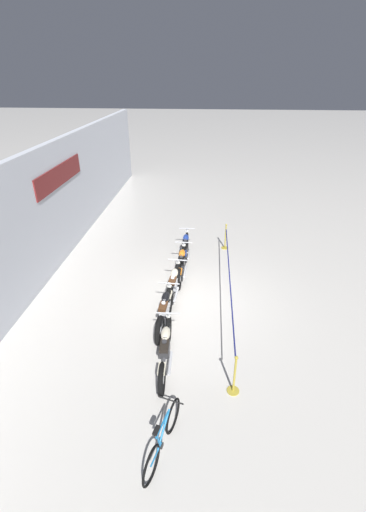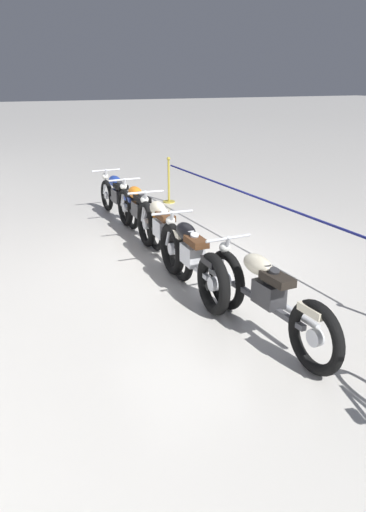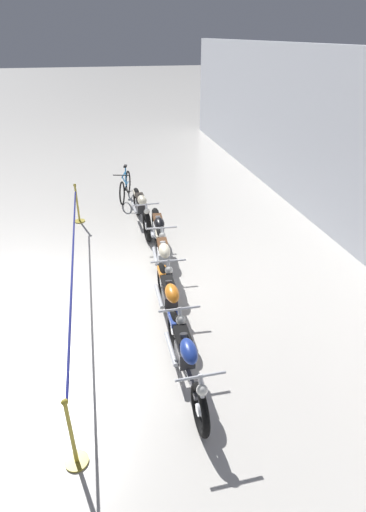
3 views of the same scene
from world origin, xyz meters
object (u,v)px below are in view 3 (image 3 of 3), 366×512
object	(u,v)px
motorcycle_cream_2	(164,261)
stanchion_mid_left	(73,442)
motorcycle_orange_3	(170,303)
motorcycle_blue_4	(186,359)
motorcycle_cream_0	(142,210)
bicycle	(125,186)
motorcycle_black_1	(159,234)
stanchion_far_left	(75,235)

from	to	relation	value
motorcycle_cream_2	stanchion_mid_left	xyz separation A→B (m)	(3.61, -1.69, -0.13)
motorcycle_cream_2	motorcycle_orange_3	bearing A→B (deg)	-5.57
motorcycle_cream_2	motorcycle_blue_4	distance (m)	2.71
motorcycle_cream_0	stanchion_mid_left	world-z (taller)	stanchion_mid_left
stanchion_mid_left	bicycle	bearing A→B (deg)	170.80
motorcycle_black_1	motorcycle_cream_2	bearing A→B (deg)	-5.04
motorcycle_cream_2	motorcycle_blue_4	world-z (taller)	motorcycle_cream_2
motorcycle_cream_2	stanchion_mid_left	world-z (taller)	stanchion_mid_left
stanchion_far_left	motorcycle_orange_3	bearing A→B (deg)	31.58
stanchion_far_left	stanchion_mid_left	distance (m)	4.78
motorcycle_cream_0	stanchion_mid_left	distance (m)	6.54
bicycle	motorcycle_cream_2	bearing A→B (deg)	3.66
motorcycle_cream_2	motorcycle_cream_0	bearing A→B (deg)	-178.08
motorcycle_orange_3	stanchion_far_left	xyz separation A→B (m)	(-2.53, -1.56, 0.22)
motorcycle_cream_0	motorcycle_orange_3	world-z (taller)	motorcycle_cream_0
stanchion_far_left	motorcycle_blue_4	bearing A→B (deg)	21.51
motorcycle_orange_3	motorcycle_cream_0	bearing A→B (deg)	179.40
motorcycle_blue_4	bicycle	size ratio (longest dim) A/B	1.35
motorcycle_cream_0	stanchion_far_left	size ratio (longest dim) A/B	0.34
bicycle	stanchion_mid_left	distance (m)	8.62
motorcycle_cream_2	motorcycle_blue_4	size ratio (longest dim) A/B	1.09
motorcycle_cream_0	bicycle	xyz separation A→B (m)	(-2.17, -0.22, -0.10)
motorcycle_cream_2	bicycle	size ratio (longest dim) A/B	1.48
stanchion_far_left	motorcycle_black_1	bearing A→B (deg)	93.37
motorcycle_black_1	motorcycle_orange_3	bearing A→B (deg)	-5.32
motorcycle_cream_0	motorcycle_blue_4	xyz separation A→B (m)	(5.43, -0.08, -0.01)
motorcycle_blue_4	stanchion_far_left	world-z (taller)	stanchion_far_left
motorcycle_cream_2	motorcycle_orange_3	distance (m)	1.38
motorcycle_blue_4	stanchion_far_left	xyz separation A→B (m)	(-3.86, -1.52, 0.23)
motorcycle_cream_0	stanchion_far_left	distance (m)	2.25
stanchion_far_left	stanchion_mid_left	bearing A→B (deg)	0.00
motorcycle_black_1	motorcycle_blue_4	distance (m)	3.98
motorcycle_blue_4	bicycle	bearing A→B (deg)	-178.93
motorcycle_cream_0	stanchion_mid_left	bearing A→B (deg)	-14.17
motorcycle_black_1	bicycle	bearing A→B (deg)	-173.33
motorcycle_orange_3	stanchion_mid_left	size ratio (longest dim) A/B	2.22
motorcycle_cream_2	bicycle	bearing A→B (deg)	-176.34
motorcycle_cream_2	motorcycle_blue_4	bearing A→B (deg)	-3.64
motorcycle_cream_0	motorcycle_orange_3	bearing A→B (deg)	-0.60
motorcycle_cream_0	stanchion_far_left	xyz separation A→B (m)	(1.57, -1.60, 0.22)
motorcycle_orange_3	motorcycle_blue_4	size ratio (longest dim) A/B	1.05
bicycle	stanchion_far_left	size ratio (longest dim) A/B	0.24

